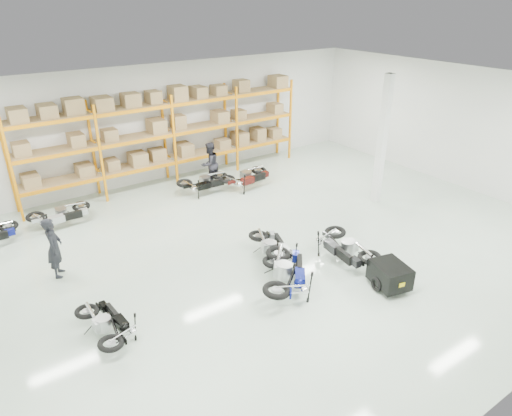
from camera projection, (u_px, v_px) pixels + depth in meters
room at (268, 177)px, 12.55m from camera, size 18.00×18.00×18.00m
pallet_rack at (168, 126)px, 17.34m from camera, size 11.28×0.98×3.62m
structural_column at (382, 141)px, 15.60m from camera, size 0.25×0.25×4.50m
moto_blue_centre at (287, 268)px, 11.41m from camera, size 2.03×2.18×1.30m
moto_silver_left at (273, 244)px, 12.61m from camera, size 1.41×1.94×1.14m
moto_black_far_left at (107, 320)px, 9.78m from camera, size 0.90×1.64×1.03m
moto_touring_right at (345, 243)px, 12.61m from camera, size 1.19×1.99×1.22m
trailer at (390, 275)px, 11.50m from camera, size 0.96×1.66×0.67m
moto_back_b at (60, 211)px, 14.57m from camera, size 1.71×0.87×1.10m
moto_back_c at (205, 179)px, 17.03m from camera, size 1.82×0.99×1.15m
moto_back_d at (247, 174)px, 17.46m from camera, size 1.90×1.04×1.19m
person_left at (54, 247)px, 11.86m from camera, size 0.59×0.71×1.68m
person_back at (210, 164)px, 17.59m from camera, size 0.98×0.86×1.71m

